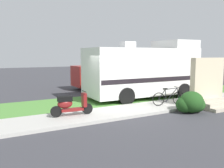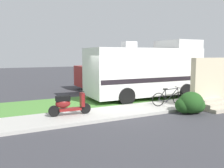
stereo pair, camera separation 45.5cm
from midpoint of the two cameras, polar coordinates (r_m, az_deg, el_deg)
name	(u,v)px [view 1 (the left image)]	position (r m, az deg, el deg)	size (l,w,h in m)	color
ground_plane	(108,108)	(11.61, -2.07, -5.67)	(80.00, 80.00, 0.00)	#38383D
sidewalk	(121,112)	(10.57, 0.93, -6.60)	(24.00, 2.00, 0.12)	#ADAAA3
grass_strip	(95,102)	(12.93, -5.13, -4.21)	(24.00, 3.40, 0.08)	#4C8438
motorhome_rv	(144,71)	(14.06, 6.66, 3.18)	(6.68, 2.91, 3.40)	silver
scooter	(70,104)	(9.74, -11.20, -4.80)	(1.72, 0.50, 0.97)	black
bicycle	(169,98)	(11.83, 12.25, -3.18)	(1.72, 0.53, 0.88)	black
pickup_truck_near	(101,76)	(17.94, -3.33, 1.83)	(5.21, 2.16, 1.74)	maroon
porch_steps	(209,88)	(12.36, 21.05, -0.81)	(2.00, 1.26, 2.40)	#B2A893
bush_by_porch	(191,103)	(10.98, 17.12, -4.36)	(1.32, 0.99, 0.94)	#1E4719
bottle_green	(179,99)	(13.04, 14.63, -3.44)	(0.07, 0.07, 0.27)	#19722D
bottle_spare	(185,98)	(13.35, 15.96, -3.19)	(0.06, 0.06, 0.30)	#B2B2B7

